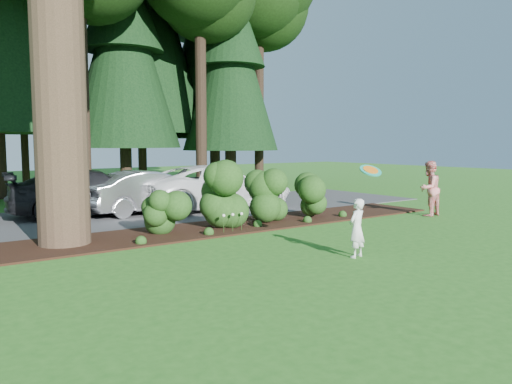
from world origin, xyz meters
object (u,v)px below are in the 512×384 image
at_px(car_silver_wagon, 151,192).
at_px(frisbee, 371,170).
at_px(car_dark_suv, 92,192).
at_px(car_white_suv, 216,187).
at_px(child, 357,228).
at_px(adult, 429,189).

xyz_separation_m(car_silver_wagon, frisbee, (1.17, -9.08, 1.13)).
bearing_deg(car_dark_suv, car_silver_wagon, -102.58).
relative_size(car_silver_wagon, car_white_suv, 0.77).
xyz_separation_m(car_silver_wagon, child, (0.80, -9.05, -0.13)).
xyz_separation_m(adult, frisbee, (-6.40, -2.92, 0.97)).
height_order(car_silver_wagon, car_white_suv, car_white_suv).
bearing_deg(car_white_suv, car_dark_suv, 78.74).
xyz_separation_m(car_silver_wagon, car_dark_suv, (-1.88, 0.68, 0.04)).
bearing_deg(child, adult, -170.39).
bearing_deg(child, car_silver_wagon, -98.44).
relative_size(child, frisbee, 2.52).
height_order(car_dark_suv, child, car_dark_suv).
bearing_deg(car_dark_suv, frisbee, -155.21).
relative_size(car_dark_suv, frisbee, 10.56).
bearing_deg(adult, car_dark_suv, -40.61).
height_order(car_white_suv, child, car_white_suv).
bearing_deg(adult, child, 18.42).
relative_size(adult, frisbee, 3.68).
distance_m(car_white_suv, child, 8.85).
bearing_deg(child, frisbee, 161.85).
bearing_deg(car_dark_suv, child, -157.19).
height_order(car_silver_wagon, frisbee, frisbee).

